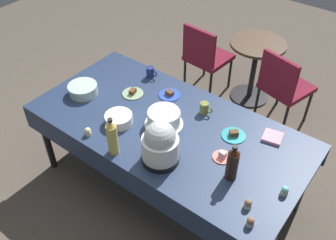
{
  "coord_description": "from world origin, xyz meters",
  "views": [
    {
      "loc": [
        1.32,
        -1.74,
        2.71
      ],
      "look_at": [
        0.0,
        0.0,
        0.8
      ],
      "focal_mm": 40.14,
      "sensor_mm": 36.0,
      "label": 1
    }
  ],
  "objects_px": {
    "dessert_plate_teal": "(234,135)",
    "coffee_mug_navy": "(151,72)",
    "dessert_plate_cobalt": "(170,94)",
    "coffee_mug_olive": "(205,108)",
    "cupcake_mint": "(250,222)",
    "soda_bottle_ginger_ale": "(112,137)",
    "glass_salad_bowl": "(83,89)",
    "cupcake_rose": "(248,204)",
    "slow_cooker": "(160,144)",
    "maroon_chair_left": "(205,55)",
    "cupcake_berry": "(88,132)",
    "maroon_chair_right": "(283,84)",
    "frosted_layer_cake": "(164,119)",
    "soda_bottle_cola": "(232,163)",
    "cupcake_cocoa": "(285,191)",
    "dessert_plate_sage": "(133,93)",
    "dessert_plate_coral": "(222,156)",
    "potluck_table": "(168,131)",
    "ceramic_snack_bowl": "(119,119)",
    "round_cafe_table": "(255,60)"
  },
  "relations": [
    {
      "from": "dessert_plate_teal",
      "to": "coffee_mug_navy",
      "type": "xyz_separation_m",
      "value": [
        -1.0,
        0.23,
        0.04
      ]
    },
    {
      "from": "dessert_plate_cobalt",
      "to": "coffee_mug_olive",
      "type": "relative_size",
      "value": 1.65
    },
    {
      "from": "cupcake_mint",
      "to": "coffee_mug_olive",
      "type": "distance_m",
      "value": 1.07
    },
    {
      "from": "soda_bottle_ginger_ale",
      "to": "glass_salad_bowl",
      "type": "bearing_deg",
      "value": 153.3
    },
    {
      "from": "dessert_plate_cobalt",
      "to": "cupcake_rose",
      "type": "bearing_deg",
      "value": -29.85
    },
    {
      "from": "slow_cooker",
      "to": "maroon_chair_left",
      "type": "relative_size",
      "value": 0.39
    },
    {
      "from": "cupcake_berry",
      "to": "maroon_chair_left",
      "type": "xyz_separation_m",
      "value": [
        -0.14,
        1.87,
        -0.29
      ]
    },
    {
      "from": "dessert_plate_teal",
      "to": "maroon_chair_right",
      "type": "height_order",
      "value": "maroon_chair_right"
    },
    {
      "from": "cupcake_berry",
      "to": "slow_cooker",
      "type": "bearing_deg",
      "value": 12.43
    },
    {
      "from": "maroon_chair_right",
      "to": "frosted_layer_cake",
      "type": "bearing_deg",
      "value": -105.82
    },
    {
      "from": "cupcake_mint",
      "to": "soda_bottle_cola",
      "type": "distance_m",
      "value": 0.4
    },
    {
      "from": "glass_salad_bowl",
      "to": "maroon_chair_left",
      "type": "xyz_separation_m",
      "value": [
        0.27,
        1.54,
        -0.3
      ]
    },
    {
      "from": "slow_cooker",
      "to": "cupcake_cocoa",
      "type": "height_order",
      "value": "slow_cooker"
    },
    {
      "from": "soda_bottle_ginger_ale",
      "to": "maroon_chair_right",
      "type": "xyz_separation_m",
      "value": [
        0.51,
        1.89,
        -0.4
      ]
    },
    {
      "from": "soda_bottle_cola",
      "to": "slow_cooker",
      "type": "bearing_deg",
      "value": -160.89
    },
    {
      "from": "cupcake_rose",
      "to": "soda_bottle_cola",
      "type": "relative_size",
      "value": 0.23
    },
    {
      "from": "slow_cooker",
      "to": "dessert_plate_teal",
      "type": "height_order",
      "value": "slow_cooker"
    },
    {
      "from": "cupcake_mint",
      "to": "coffee_mug_navy",
      "type": "relative_size",
      "value": 0.59
    },
    {
      "from": "dessert_plate_sage",
      "to": "dessert_plate_coral",
      "type": "height_order",
      "value": "dessert_plate_coral"
    },
    {
      "from": "dessert_plate_cobalt",
      "to": "soda_bottle_cola",
      "type": "relative_size",
      "value": 0.64
    },
    {
      "from": "potluck_table",
      "to": "cupcake_mint",
      "type": "distance_m",
      "value": 1.03
    },
    {
      "from": "ceramic_snack_bowl",
      "to": "maroon_chair_left",
      "type": "relative_size",
      "value": 0.26
    },
    {
      "from": "dessert_plate_cobalt",
      "to": "cupcake_cocoa",
      "type": "relative_size",
      "value": 2.78
    },
    {
      "from": "round_cafe_table",
      "to": "potluck_table",
      "type": "bearing_deg",
      "value": -88.26
    },
    {
      "from": "cupcake_mint",
      "to": "glass_salad_bowl",
      "type": "bearing_deg",
      "value": 170.38
    },
    {
      "from": "cupcake_rose",
      "to": "maroon_chair_right",
      "type": "bearing_deg",
      "value": 105.65
    },
    {
      "from": "dessert_plate_teal",
      "to": "cupcake_rose",
      "type": "bearing_deg",
      "value": -52.5
    },
    {
      "from": "ceramic_snack_bowl",
      "to": "round_cafe_table",
      "type": "xyz_separation_m",
      "value": [
        0.27,
        1.86,
        -0.29
      ]
    },
    {
      "from": "cupcake_rose",
      "to": "cupcake_mint",
      "type": "height_order",
      "value": "same"
    },
    {
      "from": "frosted_layer_cake",
      "to": "coffee_mug_olive",
      "type": "relative_size",
      "value": 2.69
    },
    {
      "from": "cupcake_berry",
      "to": "round_cafe_table",
      "type": "bearing_deg",
      "value": 80.19
    },
    {
      "from": "dessert_plate_sage",
      "to": "coffee_mug_olive",
      "type": "height_order",
      "value": "coffee_mug_olive"
    },
    {
      "from": "dessert_plate_cobalt",
      "to": "maroon_chair_left",
      "type": "xyz_separation_m",
      "value": [
        -0.34,
        1.11,
        -0.27
      ]
    },
    {
      "from": "dessert_plate_sage",
      "to": "cupcake_mint",
      "type": "bearing_deg",
      "value": -21.23
    },
    {
      "from": "dessert_plate_teal",
      "to": "round_cafe_table",
      "type": "distance_m",
      "value": 1.55
    },
    {
      "from": "ceramic_snack_bowl",
      "to": "coffee_mug_olive",
      "type": "bearing_deg",
      "value": 47.73
    },
    {
      "from": "dessert_plate_coral",
      "to": "coffee_mug_navy",
      "type": "height_order",
      "value": "coffee_mug_navy"
    },
    {
      "from": "slow_cooker",
      "to": "soda_bottle_ginger_ale",
      "type": "bearing_deg",
      "value": -155.67
    },
    {
      "from": "cupcake_berry",
      "to": "soda_bottle_ginger_ale",
      "type": "relative_size",
      "value": 0.21
    },
    {
      "from": "dessert_plate_sage",
      "to": "cupcake_cocoa",
      "type": "height_order",
      "value": "cupcake_cocoa"
    },
    {
      "from": "glass_salad_bowl",
      "to": "coffee_mug_olive",
      "type": "distance_m",
      "value": 1.06
    },
    {
      "from": "coffee_mug_navy",
      "to": "dessert_plate_teal",
      "type": "bearing_deg",
      "value": -12.85
    },
    {
      "from": "ceramic_snack_bowl",
      "to": "cupcake_berry",
      "type": "distance_m",
      "value": 0.26
    },
    {
      "from": "glass_salad_bowl",
      "to": "dessert_plate_coral",
      "type": "distance_m",
      "value": 1.35
    },
    {
      "from": "dessert_plate_coral",
      "to": "coffee_mug_navy",
      "type": "xyz_separation_m",
      "value": [
        -1.04,
        0.47,
        0.04
      ]
    },
    {
      "from": "potluck_table",
      "to": "dessert_plate_teal",
      "type": "height_order",
      "value": "dessert_plate_teal"
    },
    {
      "from": "cupcake_berry",
      "to": "dessert_plate_coral",
      "type": "bearing_deg",
      "value": 24.04
    },
    {
      "from": "ceramic_snack_bowl",
      "to": "coffee_mug_olive",
      "type": "relative_size",
      "value": 1.92
    },
    {
      "from": "cupcake_berry",
      "to": "cupcake_cocoa",
      "type": "xyz_separation_m",
      "value": [
        1.42,
        0.38,
        0.0
      ]
    },
    {
      "from": "dessert_plate_cobalt",
      "to": "round_cafe_table",
      "type": "distance_m",
      "value": 1.37
    }
  ]
}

